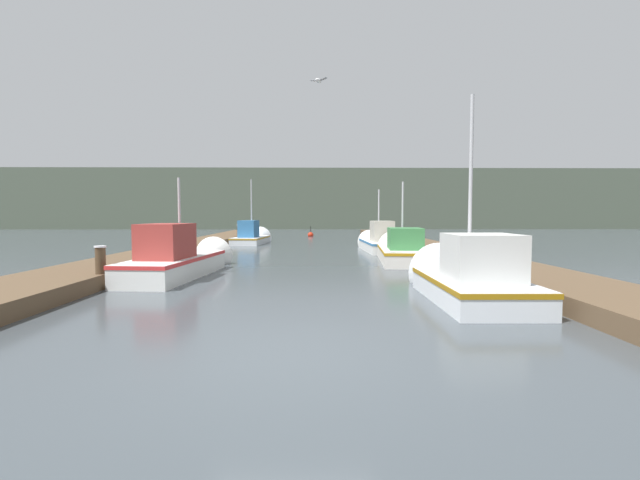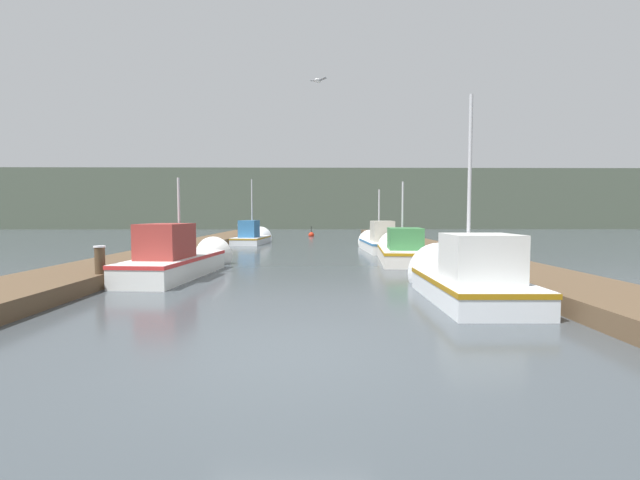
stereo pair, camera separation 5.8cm
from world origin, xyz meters
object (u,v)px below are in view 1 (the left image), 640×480
at_px(mooring_piling_0, 101,267).
at_px(mooring_piling_1, 239,233).
at_px(fishing_boat_3, 378,242).
at_px(mooring_piling_3, 378,234).
at_px(fishing_boat_1, 183,259).
at_px(fishing_boat_2, 401,250).
at_px(channel_buoy, 311,235).
at_px(seagull_lead, 318,80).
at_px(fishing_boat_0, 465,278).
at_px(fishing_boat_4, 252,237).
at_px(mooring_piling_2, 404,240).

distance_m(mooring_piling_0, mooring_piling_1, 19.49).
xyz_separation_m(fishing_boat_3, mooring_piling_3, (1.19, 7.64, 0.09)).
distance_m(fishing_boat_1, fishing_boat_2, 8.79).
bearing_deg(channel_buoy, mooring_piling_1, -130.50).
bearing_deg(mooring_piling_0, fishing_boat_2, 37.08).
bearing_deg(seagull_lead, channel_buoy, 121.83).
relative_size(fishing_boat_2, mooring_piling_0, 5.49).
distance_m(fishing_boat_2, fishing_boat_3, 4.66).
distance_m(fishing_boat_0, fishing_boat_2, 8.02).
bearing_deg(seagull_lead, fishing_boat_2, 83.59).
height_order(fishing_boat_1, channel_buoy, fishing_boat_1).
relative_size(mooring_piling_3, seagull_lead, 1.94).
bearing_deg(mooring_piling_1, mooring_piling_0, -90.34).
distance_m(fishing_boat_3, mooring_piling_0, 14.41).
bearing_deg(channel_buoy, seagull_lead, -89.08).
xyz_separation_m(mooring_piling_0, seagull_lead, (5.52, 2.24, 5.32)).
height_order(fishing_boat_0, fishing_boat_1, fishing_boat_0).
relative_size(mooring_piling_1, mooring_piling_3, 1.11).
height_order(mooring_piling_0, mooring_piling_3, mooring_piling_0).
bearing_deg(fishing_boat_1, fishing_boat_2, 34.28).
xyz_separation_m(mooring_piling_1, channel_buoy, (5.03, 5.89, -0.44)).
xyz_separation_m(fishing_boat_3, mooring_piling_1, (-8.63, 8.03, 0.14)).
bearing_deg(fishing_boat_1, fishing_boat_3, 55.56).
bearing_deg(mooring_piling_1, fishing_boat_0, -67.23).
relative_size(fishing_boat_3, channel_buoy, 5.70).
xyz_separation_m(mooring_piling_3, channel_buoy, (-4.78, 6.28, -0.38)).
bearing_deg(mooring_piling_3, channel_buoy, 127.27).
distance_m(fishing_boat_4, seagull_lead, 16.13).
bearing_deg(mooring_piling_0, seagull_lead, 22.05).
height_order(channel_buoy, seagull_lead, seagull_lead).
relative_size(fishing_boat_3, mooring_piling_2, 5.12).
height_order(mooring_piling_3, channel_buoy, mooring_piling_3).
xyz_separation_m(mooring_piling_3, seagull_lead, (-4.41, -16.86, 5.35)).
bearing_deg(mooring_piling_2, fishing_boat_4, 145.83).
height_order(mooring_piling_0, mooring_piling_2, mooring_piling_2).
distance_m(channel_buoy, seagull_lead, 23.85).
xyz_separation_m(mooring_piling_1, seagull_lead, (5.40, -17.25, 5.30)).
distance_m(mooring_piling_3, channel_buoy, 7.90).
height_order(fishing_boat_2, mooring_piling_1, fishing_boat_2).
height_order(fishing_boat_3, channel_buoy, fishing_boat_3).
bearing_deg(mooring_piling_2, fishing_boat_3, 160.87).
bearing_deg(fishing_boat_1, mooring_piling_3, 67.94).
bearing_deg(fishing_boat_2, mooring_piling_3, 91.36).
distance_m(fishing_boat_0, fishing_boat_4, 19.51).
distance_m(fishing_boat_4, mooring_piling_2, 10.41).
distance_m(mooring_piling_0, mooring_piling_3, 21.53).
bearing_deg(mooring_piling_2, fishing_boat_1, -136.09).
relative_size(mooring_piling_0, mooring_piling_1, 0.95).
bearing_deg(mooring_piling_3, seagull_lead, -104.65).
bearing_deg(channel_buoy, mooring_piling_2, -71.18).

